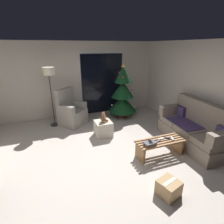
{
  "coord_description": "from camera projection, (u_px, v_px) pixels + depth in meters",
  "views": [
    {
      "loc": [
        -0.98,
        -3.0,
        2.35
      ],
      "look_at": [
        0.4,
        0.7,
        0.85
      ],
      "focal_mm": 28.09,
      "sensor_mm": 36.0,
      "label": 1
    }
  ],
  "objects": [
    {
      "name": "remote_white",
      "position": [
        161.0,
        139.0,
        3.93
      ],
      "size": [
        0.16,
        0.05,
        0.02
      ],
      "primitive_type": "cube",
      "rotation": [
        0.0,
        0.0,
        1.52
      ],
      "color": "silver",
      "rests_on": "coffee_table"
    },
    {
      "name": "remote_graphite",
      "position": [
        158.0,
        141.0,
        3.82
      ],
      "size": [
        0.16,
        0.09,
        0.02
      ],
      "primitive_type": "cube",
      "rotation": [
        0.0,
        0.0,
        5.01
      ],
      "color": "#333338",
      "rests_on": "coffee_table"
    },
    {
      "name": "remote_black",
      "position": [
        166.0,
        138.0,
        3.96
      ],
      "size": [
        0.15,
        0.12,
        0.02
      ],
      "primitive_type": "cube",
      "rotation": [
        0.0,
        0.0,
        0.99
      ],
      "color": "black",
      "rests_on": "coffee_table"
    },
    {
      "name": "coffee_table",
      "position": [
        160.0,
        145.0,
        3.92
      ],
      "size": [
        1.1,
        0.4,
        0.38
      ],
      "color": "olive",
      "rests_on": "ground"
    },
    {
      "name": "ground_plane",
      "position": [
        106.0,
        162.0,
        3.78
      ],
      "size": [
        7.0,
        7.0,
        0.0
      ],
      "primitive_type": "plane",
      "color": "#BCB2A8"
    },
    {
      "name": "book_stack",
      "position": [
        150.0,
        143.0,
        3.7
      ],
      "size": [
        0.29,
        0.23,
        0.07
      ],
      "color": "#4C4C51",
      "rests_on": "coffee_table"
    },
    {
      "name": "remote_silver",
      "position": [
        172.0,
        138.0,
        3.94
      ],
      "size": [
        0.1,
        0.16,
        0.02
      ],
      "primitive_type": "cube",
      "rotation": [
        0.0,
        0.0,
        5.86
      ],
      "color": "#ADADB2",
      "rests_on": "coffee_table"
    },
    {
      "name": "patio_door_glass",
      "position": [
        102.0,
        84.0,
        6.3
      ],
      "size": [
        1.5,
        0.02,
        2.1
      ],
      "primitive_type": "cube",
      "color": "black",
      "rests_on": "ground"
    },
    {
      "name": "teddy_bear_chestnut",
      "position": [
        103.0,
        118.0,
        4.69
      ],
      "size": [
        0.21,
        0.22,
        0.29
      ],
      "color": "brown",
      "rests_on": "ottoman"
    },
    {
      "name": "armchair",
      "position": [
        71.0,
        112.0,
        5.47
      ],
      "size": [
        0.97,
        0.97,
        1.13
      ],
      "color": "gray",
      "rests_on": "ground"
    },
    {
      "name": "christmas_tree",
      "position": [
        123.0,
        94.0,
        5.91
      ],
      "size": [
        0.95,
        0.95,
        1.83
      ],
      "color": "#4C1E19",
      "rests_on": "ground"
    },
    {
      "name": "ottoman",
      "position": [
        103.0,
        129.0,
        4.82
      ],
      "size": [
        0.44,
        0.44,
        0.42
      ],
      "primitive_type": "cube",
      "color": "beige",
      "rests_on": "ground"
    },
    {
      "name": "couch",
      "position": [
        194.0,
        129.0,
        4.36
      ],
      "size": [
        0.9,
        1.98,
        1.08
      ],
      "color": "gray",
      "rests_on": "ground"
    },
    {
      "name": "floor_lamp",
      "position": [
        49.0,
        77.0,
        5.0
      ],
      "size": [
        0.32,
        0.32,
        1.78
      ],
      "color": "#2D2D30",
      "rests_on": "ground"
    },
    {
      "name": "wall_right",
      "position": [
        216.0,
        94.0,
        4.27
      ],
      "size": [
        0.12,
        6.0,
        2.5
      ],
      "primitive_type": "cube",
      "color": "beige",
      "rests_on": "ground"
    },
    {
      "name": "cell_phone",
      "position": [
        150.0,
        141.0,
        3.69
      ],
      "size": [
        0.11,
        0.16,
        0.01
      ],
      "primitive_type": "cube",
      "rotation": [
        0.0,
        0.0,
        -0.29
      ],
      "color": "black",
      "rests_on": "book_stack"
    },
    {
      "name": "patio_door_frame",
      "position": [
        102.0,
        83.0,
        6.29
      ],
      "size": [
        1.6,
        0.02,
        2.2
      ],
      "primitive_type": "cube",
      "color": "silver",
      "rests_on": "ground"
    },
    {
      "name": "wall_back",
      "position": [
        77.0,
        80.0,
        6.02
      ],
      "size": [
        5.72,
        0.12,
        2.5
      ],
      "primitive_type": "cube",
      "color": "beige",
      "rests_on": "ground"
    },
    {
      "name": "cardboard_box_taped_mid_floor",
      "position": [
        169.0,
        188.0,
        2.91
      ],
      "size": [
        0.41,
        0.4,
        0.27
      ],
      "color": "tan",
      "rests_on": "ground"
    }
  ]
}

